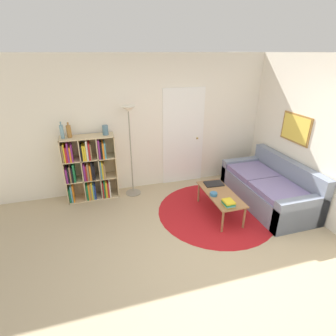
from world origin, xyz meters
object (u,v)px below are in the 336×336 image
(couch, at_px, (270,189))
(coffee_table, at_px, (220,195))
(bookshelf, at_px, (89,169))
(laptop, at_px, (214,184))
(vase_on_shelf, at_px, (105,130))
(bottle_middle, at_px, (69,131))
(bowl, at_px, (214,194))
(floor_lamp, at_px, (129,128))
(bottle_left, at_px, (62,132))

(couch, relative_size, coffee_table, 1.77)
(bookshelf, height_order, laptop, bookshelf)
(couch, xyz_separation_m, vase_on_shelf, (-2.82, 1.14, 1.04))
(bottle_middle, distance_m, vase_on_shelf, 0.62)
(laptop, xyz_separation_m, bottle_middle, (-2.40, 0.90, 0.93))
(bowl, distance_m, bottle_middle, 2.71)
(bottle_middle, bearing_deg, floor_lamp, -4.94)
(coffee_table, height_order, bottle_left, bottle_left)
(bookshelf, distance_m, bottle_left, 0.83)
(floor_lamp, relative_size, vase_on_shelf, 9.90)
(bottle_middle, bearing_deg, couch, -18.56)
(floor_lamp, height_order, laptop, floor_lamp)
(couch, bearing_deg, bookshelf, 160.45)
(bottle_left, height_order, vase_on_shelf, bottle_left)
(bookshelf, relative_size, floor_lamp, 0.71)
(bottle_left, bearing_deg, couch, -17.56)
(coffee_table, relative_size, bottle_middle, 3.90)
(floor_lamp, distance_m, bottle_left, 1.15)
(bottle_left, bearing_deg, bottle_middle, 15.56)
(floor_lamp, height_order, bottle_middle, floor_lamp)
(bookshelf, distance_m, vase_on_shelf, 0.80)
(floor_lamp, bearing_deg, laptop, -30.96)
(bookshelf, relative_size, bottle_left, 4.22)
(coffee_table, height_order, vase_on_shelf, vase_on_shelf)
(bottle_left, bearing_deg, coffee_table, -26.06)
(laptop, bearing_deg, coffee_table, -95.57)
(bottle_middle, bearing_deg, bottle_left, -164.44)
(couch, bearing_deg, bowl, -174.38)
(bowl, height_order, vase_on_shelf, vase_on_shelf)
(bookshelf, relative_size, couch, 0.67)
(bowl, height_order, bottle_left, bottle_left)
(bowl, bearing_deg, bottle_left, 151.89)
(couch, xyz_separation_m, bottle_left, (-3.55, 1.12, 1.07))
(couch, xyz_separation_m, coffee_table, (-1.07, -0.09, 0.08))
(bowl, bearing_deg, bottle_middle, 150.12)
(floor_lamp, distance_m, coffee_table, 2.01)
(coffee_table, bearing_deg, couch, 4.67)
(floor_lamp, xyz_separation_m, bottle_left, (-1.15, 0.06, 0.01))
(couch, bearing_deg, vase_on_shelf, 158.04)
(floor_lamp, bearing_deg, vase_on_shelf, 170.17)
(bottle_left, bearing_deg, laptop, -19.19)
(couch, distance_m, bowl, 1.23)
(floor_lamp, relative_size, bottle_left, 5.95)
(couch, xyz_separation_m, laptop, (-1.04, 0.25, 0.13))
(bottle_middle, bearing_deg, vase_on_shelf, -1.53)
(bookshelf, relative_size, coffee_table, 1.18)
(bookshelf, xyz_separation_m, floor_lamp, (0.79, -0.07, 0.73))
(coffee_table, relative_size, bottle_left, 3.57)
(floor_lamp, bearing_deg, bowl, -45.19)
(bottle_left, bearing_deg, bowl, -28.11)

